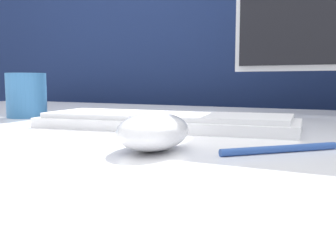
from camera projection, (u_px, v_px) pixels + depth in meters
The scene contains 5 objects.
partition_panel at pixel (310, 125), 1.19m from camera, with size 5.00×0.03×1.36m.
computer_mouse_near at pixel (153, 131), 0.43m from camera, with size 0.10×0.13×0.04m.
keyboard at pixel (166, 121), 0.64m from camera, with size 0.43×0.19×0.02m.
mug at pixel (26, 95), 0.82m from camera, with size 0.08×0.08×0.09m.
pen at pixel (280, 149), 0.42m from camera, with size 0.10×0.11×0.01m.
Camera 1 is at (0.16, -0.56, 0.81)m, focal length 42.00 mm.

